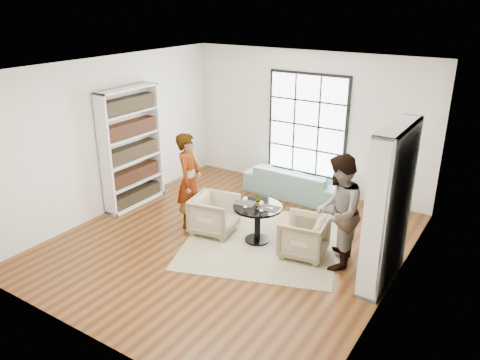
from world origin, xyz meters
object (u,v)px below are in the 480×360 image
Objects in this scene: sofa at (295,182)px; armchair_left at (214,214)px; armchair_right at (303,236)px; person_left at (189,181)px; pedestal_table at (258,216)px; wine_glass_right at (261,204)px; person_right at (338,212)px; flower_centerpiece at (259,200)px; wine_glass_left at (245,200)px.

armchair_left is at bearing 79.65° from sofa.
person_left reaches higher than armchair_right.
wine_glass_right is (0.15, -0.13, 0.31)m from pedestal_table.
pedestal_table is 1.44m from person_left.
person_left reaches higher than sofa.
sofa is at bearing -22.34° from armchair_left.
person_right is at bearing 6.53° from wine_glass_right.
person_right reaches higher than pedestal_table.
person_right reaches higher than armchair_right.
armchair_right is 3.34× the size of flower_centerpiece.
armchair_right is 0.40× the size of person_right.
sofa is (-0.35, 2.17, -0.18)m from pedestal_table.
flower_centerpiece reaches higher than armchair_left.
armchair_right is 3.86× the size of wine_glass_left.
sofa is at bearing 99.16° from pedestal_table.
armchair_left is 3.46× the size of flower_centerpiece.
wine_glass_right reaches higher than pedestal_table.
sofa is 2.34m from armchair_left.
flower_centerpiece is (0.85, 0.14, 0.44)m from armchair_left.
armchair_left is (-0.83, -0.12, -0.15)m from pedestal_table.
person_right is (1.42, 0.01, 0.43)m from pedestal_table.
person_left is at bearing -100.15° from person_right.
wine_glass_right is (0.50, -2.30, 0.49)m from sofa.
sofa is at bearing -44.09° from person_left.
wine_glass_left is at bearing -103.22° from armchair_left.
flower_centerpiece reaches higher than wine_glass_left.
armchair_left is at bearing 177.28° from wine_glass_left.
flower_centerpiece reaches higher than wine_glass_right.
pedestal_table is 4.77× the size of wine_glass_right.
person_left is 1.41m from flower_centerpiece.
sofa is 9.73× the size of flower_centerpiece.
armchair_left is 0.82m from wine_glass_left.
wine_glass_right is at bearing -87.62° from armchair_right.
sofa is 12.14× the size of wine_glass_right.
armchair_right is 0.87m from wine_glass_right.
person_left is (-2.25, -0.13, 0.55)m from armchair_right.
person_left is at bearing -175.04° from pedestal_table.
sofa is at bearing 102.21° from wine_glass_right.
wine_glass_left is (-0.16, -0.15, 0.32)m from pedestal_table.
person_left reaches higher than wine_glass_right.
armchair_left is 1.08m from wine_glass_right.
armchair_right is (1.22, -2.16, 0.02)m from sofa.
person_left is 2.81m from person_right.
flower_centerpiece is (0.17, 0.17, -0.03)m from wine_glass_left.
sofa is 2.48m from armchair_right.
wine_glass_left reaches higher than armchair_right.
wine_glass_right is at bearing -41.44° from pedestal_table.
pedestal_table is 1.15× the size of armchair_right.
pedestal_table is at bearing -128.25° from flower_centerpiece.
wine_glass_left is at bearing -176.13° from wine_glass_right.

